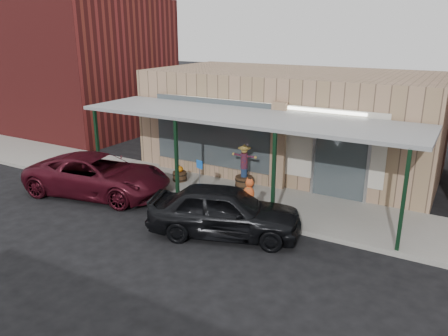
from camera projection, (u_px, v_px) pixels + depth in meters
The scene contains 10 objects.
ground at pixel (185, 240), 12.75m from camera, with size 120.00×120.00×0.00m, color black.
sidewalk at pixel (242, 198), 15.70m from camera, with size 40.00×3.20×0.15m, color gray.
storefront at pixel (292, 121), 18.85m from camera, with size 12.00×6.25×4.20m.
awning at pixel (243, 118), 14.77m from camera, with size 12.00×3.00×3.04m.
block_buildings_near at pixel (348, 82), 18.25m from camera, with size 61.00×8.00×8.00m.
barrel_scarecrow at pixel (244, 173), 16.36m from camera, with size 1.02×0.67×1.69m.
barrel_pumpkin at pixel (180, 175), 17.21m from camera, with size 0.61×0.61×0.64m.
handicap_sign at pixel (200, 174), 15.17m from camera, with size 0.29×0.09×1.41m.
parked_sedan at pixel (225, 211), 12.86m from camera, with size 4.85×3.14×1.60m.
car_maroon at pixel (98, 175), 16.07m from camera, with size 2.47×5.35×1.49m, color #460E1A.
Camera 1 is at (6.70, -9.41, 5.90)m, focal length 35.00 mm.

